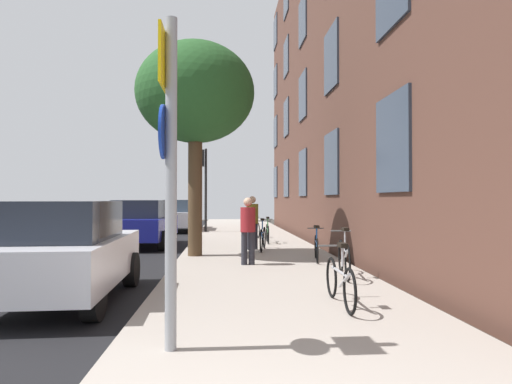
{
  "coord_description": "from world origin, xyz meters",
  "views": [
    {
      "loc": [
        0.2,
        -1.54,
        1.66
      ],
      "look_at": [
        1.14,
        11.94,
        1.87
      ],
      "focal_mm": 32.1,
      "sensor_mm": 36.0,
      "label": 1
    }
  ],
  "objects_px": {
    "bicycle_5": "(256,229)",
    "pedestrian_0": "(248,226)",
    "bicycle_2": "(316,247)",
    "bicycle_3": "(263,238)",
    "bicycle_4": "(268,233)",
    "bicycle_1": "(344,257)",
    "bicycle_0": "(340,281)",
    "car_1": "(143,223)",
    "sign_post": "(169,157)",
    "car_0": "(66,251)",
    "tree_near": "(195,94)",
    "traffic_light": "(204,175)",
    "car_2": "(181,215)",
    "pedestrian_1": "(252,219)"
  },
  "relations": [
    {
      "from": "bicycle_5",
      "to": "pedestrian_0",
      "type": "relative_size",
      "value": 1.0
    },
    {
      "from": "bicycle_2",
      "to": "bicycle_3",
      "type": "relative_size",
      "value": 0.93
    },
    {
      "from": "bicycle_4",
      "to": "bicycle_5",
      "type": "relative_size",
      "value": 1.01
    },
    {
      "from": "bicycle_1",
      "to": "bicycle_4",
      "type": "height_order",
      "value": "bicycle_1"
    },
    {
      "from": "bicycle_0",
      "to": "car_1",
      "type": "bearing_deg",
      "value": 115.06
    },
    {
      "from": "bicycle_5",
      "to": "bicycle_0",
      "type": "bearing_deg",
      "value": -88.21
    },
    {
      "from": "sign_post",
      "to": "bicycle_1",
      "type": "xyz_separation_m",
      "value": [
        2.94,
        4.19,
        -1.59
      ]
    },
    {
      "from": "bicycle_5",
      "to": "car_0",
      "type": "distance_m",
      "value": 11.67
    },
    {
      "from": "sign_post",
      "to": "tree_near",
      "type": "distance_m",
      "value": 8.23
    },
    {
      "from": "bicycle_0",
      "to": "car_0",
      "type": "relative_size",
      "value": 0.43
    },
    {
      "from": "traffic_light",
      "to": "car_2",
      "type": "distance_m",
      "value": 2.91
    },
    {
      "from": "sign_post",
      "to": "bicycle_3",
      "type": "height_order",
      "value": "sign_post"
    },
    {
      "from": "bicycle_3",
      "to": "bicycle_4",
      "type": "distance_m",
      "value": 2.43
    },
    {
      "from": "bicycle_2",
      "to": "bicycle_4",
      "type": "xyz_separation_m",
      "value": [
        -0.77,
        4.8,
        0.01
      ]
    },
    {
      "from": "pedestrian_0",
      "to": "bicycle_4",
      "type": "bearing_deg",
      "value": 79.72
    },
    {
      "from": "bicycle_5",
      "to": "car_1",
      "type": "height_order",
      "value": "car_1"
    },
    {
      "from": "bicycle_0",
      "to": "bicycle_5",
      "type": "distance_m",
      "value": 12.01
    },
    {
      "from": "pedestrian_0",
      "to": "pedestrian_1",
      "type": "xyz_separation_m",
      "value": [
        0.3,
        3.24,
        0.03
      ]
    },
    {
      "from": "pedestrian_1",
      "to": "car_0",
      "type": "height_order",
      "value": "pedestrian_1"
    },
    {
      "from": "pedestrian_0",
      "to": "car_1",
      "type": "relative_size",
      "value": 0.36
    },
    {
      "from": "car_2",
      "to": "car_0",
      "type": "bearing_deg",
      "value": -91.15
    },
    {
      "from": "bicycle_5",
      "to": "pedestrian_0",
      "type": "bearing_deg",
      "value": -95.44
    },
    {
      "from": "sign_post",
      "to": "bicycle_5",
      "type": "xyz_separation_m",
      "value": [
        1.87,
        13.79,
        -1.63
      ]
    },
    {
      "from": "pedestrian_1",
      "to": "car_1",
      "type": "relative_size",
      "value": 0.38
    },
    {
      "from": "tree_near",
      "to": "pedestrian_1",
      "type": "bearing_deg",
      "value": 40.4
    },
    {
      "from": "bicycle_5",
      "to": "bicycle_1",
      "type": "bearing_deg",
      "value": -83.62
    },
    {
      "from": "bicycle_0",
      "to": "car_1",
      "type": "distance_m",
      "value": 10.62
    },
    {
      "from": "bicycle_3",
      "to": "car_0",
      "type": "height_order",
      "value": "car_0"
    },
    {
      "from": "car_1",
      "to": "bicycle_5",
      "type": "bearing_deg",
      "value": 30.08
    },
    {
      "from": "car_0",
      "to": "car_2",
      "type": "relative_size",
      "value": 0.89
    },
    {
      "from": "tree_near",
      "to": "bicycle_4",
      "type": "relative_size",
      "value": 3.67
    },
    {
      "from": "bicycle_5",
      "to": "car_2",
      "type": "xyz_separation_m",
      "value": [
        -3.5,
        5.19,
        0.37
      ]
    },
    {
      "from": "pedestrian_0",
      "to": "pedestrian_1",
      "type": "relative_size",
      "value": 0.97
    },
    {
      "from": "bicycle_2",
      "to": "pedestrian_0",
      "type": "distance_m",
      "value": 1.92
    },
    {
      "from": "traffic_light",
      "to": "pedestrian_0",
      "type": "distance_m",
      "value": 11.46
    },
    {
      "from": "bicycle_2",
      "to": "bicycle_5",
      "type": "relative_size",
      "value": 1.0
    },
    {
      "from": "traffic_light",
      "to": "sign_post",
      "type": "bearing_deg",
      "value": -88.64
    },
    {
      "from": "sign_post",
      "to": "car_1",
      "type": "xyz_separation_m",
      "value": [
        -2.25,
        11.41,
        -1.25
      ]
    },
    {
      "from": "pedestrian_0",
      "to": "bicycle_1",
      "type": "bearing_deg",
      "value": -45.28
    },
    {
      "from": "tree_near",
      "to": "car_1",
      "type": "bearing_deg",
      "value": 119.72
    },
    {
      "from": "sign_post",
      "to": "car_0",
      "type": "distance_m",
      "value": 3.63
    },
    {
      "from": "car_2",
      "to": "sign_post",
      "type": "bearing_deg",
      "value": -85.08
    },
    {
      "from": "pedestrian_1",
      "to": "car_2",
      "type": "distance_m",
      "value": 10.19
    },
    {
      "from": "tree_near",
      "to": "bicycle_5",
      "type": "distance_m",
      "value": 7.5
    },
    {
      "from": "bicycle_3",
      "to": "pedestrian_0",
      "type": "height_order",
      "value": "pedestrian_0"
    },
    {
      "from": "bicycle_0",
      "to": "bicycle_1",
      "type": "relative_size",
      "value": 0.97
    },
    {
      "from": "pedestrian_1",
      "to": "car_0",
      "type": "relative_size",
      "value": 0.41
    },
    {
      "from": "bicycle_5",
      "to": "sign_post",
      "type": "bearing_deg",
      "value": -97.71
    },
    {
      "from": "bicycle_3",
      "to": "car_2",
      "type": "bearing_deg",
      "value": 108.63
    },
    {
      "from": "bicycle_2",
      "to": "bicycle_5",
      "type": "xyz_separation_m",
      "value": [
        -1.01,
        7.2,
        0.0
      ]
    }
  ]
}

